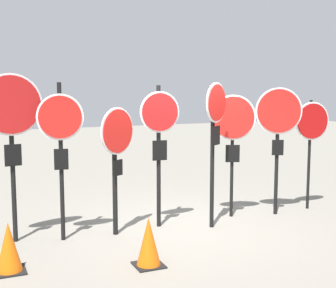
# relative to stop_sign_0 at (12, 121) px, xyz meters

# --- Properties ---
(ground_plane) EXTENTS (40.00, 40.00, 0.00)m
(ground_plane) POSITION_rel_stop_sign_0_xyz_m (2.71, -0.27, -1.89)
(ground_plane) COLOR gray
(stop_sign_0) EXTENTS (0.93, 0.17, 2.60)m
(stop_sign_0) POSITION_rel_stop_sign_0_xyz_m (0.00, 0.00, 0.00)
(stop_sign_0) COLOR black
(stop_sign_0) RESTS_ON ground
(stop_sign_1) EXTENTS (0.70, 0.17, 2.46)m
(stop_sign_1) POSITION_rel_stop_sign_0_xyz_m (0.68, -0.21, -0.20)
(stop_sign_1) COLOR black
(stop_sign_1) RESTS_ON ground
(stop_sign_2) EXTENTS (0.65, 0.42, 2.08)m
(stop_sign_2) POSITION_rel_stop_sign_0_xyz_m (1.55, -0.28, -0.44)
(stop_sign_2) COLOR black
(stop_sign_2) RESTS_ON ground
(stop_sign_3) EXTENTS (0.69, 0.14, 2.42)m
(stop_sign_3) POSITION_rel_stop_sign_0_xyz_m (2.34, -0.15, -0.21)
(stop_sign_3) COLOR black
(stop_sign_3) RESTS_ON ground
(stop_sign_4) EXTENTS (0.57, 0.39, 2.47)m
(stop_sign_4) POSITION_rel_stop_sign_0_xyz_m (3.18, -0.55, -0.12)
(stop_sign_4) COLOR black
(stop_sign_4) RESTS_ON ground
(stop_sign_5) EXTENTS (0.77, 0.33, 2.25)m
(stop_sign_5) POSITION_rel_stop_sign_0_xyz_m (3.80, -0.12, -0.23)
(stop_sign_5) COLOR black
(stop_sign_5) RESTS_ON ground
(stop_sign_6) EXTENTS (0.79, 0.37, 2.38)m
(stop_sign_6) POSITION_rel_stop_sign_0_xyz_m (4.65, -0.32, -0.14)
(stop_sign_6) COLOR black
(stop_sign_6) RESTS_ON ground
(stop_sign_7) EXTENTS (0.74, 0.14, 2.14)m
(stop_sign_7) POSITION_rel_stop_sign_0_xyz_m (5.49, -0.24, -0.29)
(stop_sign_7) COLOR black
(stop_sign_7) RESTS_ON ground
(traffic_cone_0) EXTENTS (0.39, 0.39, 0.67)m
(traffic_cone_0) POSITION_rel_stop_sign_0_xyz_m (1.53, -1.72, -1.56)
(traffic_cone_0) COLOR black
(traffic_cone_0) RESTS_ON ground
(traffic_cone_1) EXTENTS (0.40, 0.40, 0.66)m
(traffic_cone_1) POSITION_rel_stop_sign_0_xyz_m (-0.20, -1.19, -1.56)
(traffic_cone_1) COLOR black
(traffic_cone_1) RESTS_ON ground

